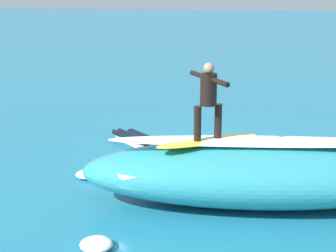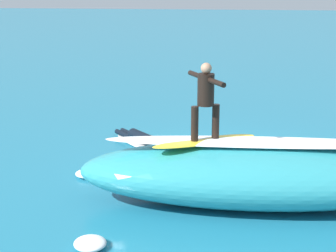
{
  "view_description": "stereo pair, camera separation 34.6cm",
  "coord_description": "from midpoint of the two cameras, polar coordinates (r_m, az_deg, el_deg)",
  "views": [
    {
      "loc": [
        0.3,
        13.28,
        4.48
      ],
      "look_at": [
        1.34,
        0.79,
        1.08
      ],
      "focal_mm": 60.39,
      "sensor_mm": 36.0,
      "label": 1
    },
    {
      "loc": [
        -0.04,
        13.24,
        4.48
      ],
      "look_at": [
        1.34,
        0.79,
        1.08
      ],
      "focal_mm": 60.39,
      "sensor_mm": 36.0,
      "label": 2
    }
  ],
  "objects": [
    {
      "name": "surfer_riding",
      "position": [
        10.86,
        3.19,
        3.12
      ],
      "size": [
        0.78,
        1.29,
        1.51
      ],
      "rotation": [
        0.0,
        0.0,
        0.51
      ],
      "color": "black",
      "rests_on": "surfboard_riding"
    },
    {
      "name": "wave_foam_lip",
      "position": [
        11.15,
        8.44,
        -1.56
      ],
      "size": [
        6.04,
        1.01,
        0.08
      ],
      "primitive_type": "ellipsoid",
      "rotation": [
        0.0,
        0.0,
        0.04
      ],
      "color": "white",
      "rests_on": "wave_crest"
    },
    {
      "name": "surfer_paddling",
      "position": [
        15.2,
        -3.89,
        -1.1
      ],
      "size": [
        1.33,
        1.47,
        0.32
      ],
      "rotation": [
        0.0,
        0.0,
        2.29
      ],
      "color": "black",
      "rests_on": "surfboard_paddling"
    },
    {
      "name": "wave_crest",
      "position": [
        11.36,
        8.31,
        -4.79
      ],
      "size": [
        7.16,
        2.5,
        1.26
      ],
      "primitive_type": "ellipsoid",
      "rotation": [
        0.0,
        0.0,
        0.04
      ],
      "color": "teal",
      "rests_on": "ground_plane"
    },
    {
      "name": "foam_patch_near",
      "position": [
        12.98,
        -8.78,
        -4.84
      ],
      "size": [
        0.68,
        0.68,
        0.15
      ],
      "primitive_type": "ellipsoid",
      "rotation": [
        0.0,
        0.0,
        0.2
      ],
      "color": "white",
      "rests_on": "ground_plane"
    },
    {
      "name": "surfboard_paddling",
      "position": [
        15.14,
        -3.6,
        -1.88
      ],
      "size": [
        1.91,
        2.08,
        0.09
      ],
      "primitive_type": "ellipsoid",
      "rotation": [
        0.0,
        0.0,
        2.29
      ],
      "color": "silver",
      "rests_on": "ground_plane"
    },
    {
      "name": "foam_patch_mid",
      "position": [
        9.76,
        -8.29,
        -11.74
      ],
      "size": [
        0.7,
        0.73,
        0.17
      ],
      "primitive_type": "ellipsoid",
      "rotation": [
        0.0,
        0.0,
        1.86
      ],
      "color": "white",
      "rests_on": "ground_plane"
    },
    {
      "name": "ground_plane",
      "position": [
        14.0,
        5.06,
        -3.54
      ],
      "size": [
        120.0,
        120.0,
        0.0
      ],
      "primitive_type": "plane",
      "color": "teal"
    },
    {
      "name": "surfboard_riding",
      "position": [
        11.09,
        3.12,
        -1.51
      ],
      "size": [
        2.17,
        1.51,
        0.08
      ],
      "primitive_type": "ellipsoid",
      "rotation": [
        0.0,
        0.0,
        0.51
      ],
      "color": "yellow",
      "rests_on": "wave_crest"
    }
  ]
}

